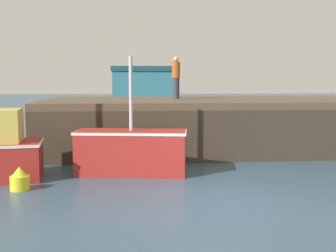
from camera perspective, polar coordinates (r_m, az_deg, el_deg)
ground at (r=10.09m, az=6.74°, el=-10.06°), size 120.00×160.00×0.10m
pier at (r=16.46m, az=6.33°, el=2.32°), size 13.42×6.32×2.04m
fishing_boat_near_right at (r=12.34m, az=-5.11°, el=-3.45°), size 3.43×1.64×3.52m
dockworker at (r=17.33m, az=1.12°, el=6.76°), size 0.34×0.34×1.76m
warehouse at (r=43.87m, az=-3.26°, el=5.43°), size 6.84×6.07×4.27m
mooring_buoy_foreground at (r=11.24m, az=-19.90°, el=-6.99°), size 0.49×0.49×0.61m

